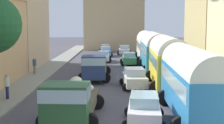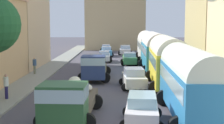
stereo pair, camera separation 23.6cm
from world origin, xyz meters
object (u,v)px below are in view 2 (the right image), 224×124
object	(u,v)px
car_0	(96,61)
pedestrian_3	(6,85)
parked_bus_2	(155,50)
cargo_truck_0	(69,101)
parked_bus_3	(148,45)
car_2	(107,51)
parked_bus_1	(167,59)
pedestrian_2	(35,65)
car_4	(142,109)
car_7	(125,50)
car_6	(129,58)
cargo_truck_1	(95,67)
car_1	(104,56)
parked_bus_0	(191,80)
car_5	(134,78)
car_3	(106,48)

from	to	relation	value
car_0	pedestrian_3	world-z (taller)	pedestrian_3
parked_bus_2	cargo_truck_0	size ratio (longest dim) A/B	1.29
parked_bus_3	cargo_truck_0	xyz separation A→B (m)	(-6.58, -27.94, -1.03)
cargo_truck_0	car_2	size ratio (longest dim) A/B	1.72
parked_bus_1	pedestrian_2	world-z (taller)	parked_bus_1
car_4	car_7	size ratio (longest dim) A/B	1.11
car_0	car_6	bearing A→B (deg)	41.60
cargo_truck_1	car_1	size ratio (longest dim) A/B	1.79
car_1	car_4	size ratio (longest dim) A/B	0.98
car_0	car_7	distance (m)	16.59
car_2	car_6	distance (m)	10.84
parked_bus_0	pedestrian_2	world-z (taller)	parked_bus_0
parked_bus_0	car_4	distance (m)	3.24
car_6	car_2	bearing A→B (deg)	107.42
parked_bus_1	cargo_truck_0	bearing A→B (deg)	-123.50
parked_bus_1	car_5	world-z (taller)	parked_bus_1
car_2	car_5	size ratio (longest dim) A/B	1.03
car_5	car_6	world-z (taller)	car_5
car_1	car_0	bearing A→B (deg)	-96.31
car_3	pedestrian_3	distance (m)	36.43
parked_bus_3	car_6	bearing A→B (deg)	-126.97
parked_bus_3	car_6	distance (m)	4.54
parked_bus_0	car_5	xyz separation A→B (m)	(-2.70, 8.67, -1.40)
car_3	car_6	size ratio (longest dim) A/B	0.88
car_7	pedestrian_3	xyz separation A→B (m)	(-8.76, -32.07, 0.29)
car_5	parked_bus_1	bearing A→B (deg)	6.95
car_1	car_3	size ratio (longest dim) A/B	1.07
cargo_truck_1	parked_bus_0	bearing A→B (deg)	-63.07
car_3	car_5	bearing A→B (deg)	-83.76
parked_bus_1	pedestrian_2	bearing A→B (deg)	154.32
car_1	pedestrian_2	world-z (taller)	pedestrian_2
car_6	car_1	bearing A→B (deg)	137.76
parked_bus_1	car_6	bearing A→B (deg)	100.02
parked_bus_3	car_3	xyz separation A→B (m)	(-6.14, 13.10, -1.56)
car_2	car_4	distance (m)	35.08
parked_bus_1	car_4	bearing A→B (deg)	-105.25
car_6	car_3	bearing A→B (deg)	102.18
car_2	car_3	size ratio (longest dim) A/B	1.07
car_5	car_6	distance (m)	14.91
car_1	pedestrian_3	xyz separation A→B (m)	(-5.73, -22.49, 0.33)
cargo_truck_1	car_4	xyz separation A→B (m)	(3.42, -13.13, -0.43)
parked_bus_0	parked_bus_1	world-z (taller)	parked_bus_1
car_2	car_4	xyz separation A→B (m)	(3.09, -34.94, 0.04)
parked_bus_1	car_0	distance (m)	12.92
car_5	car_3	bearing A→B (deg)	96.24
cargo_truck_0	car_6	distance (m)	24.85
parked_bus_1	car_2	size ratio (longest dim) A/B	2.07
car_0	car_3	size ratio (longest dim) A/B	1.04
car_1	car_2	xyz separation A→B (m)	(0.05, 7.35, 0.03)
parked_bus_3	car_5	bearing A→B (deg)	-98.39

